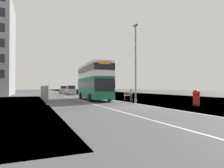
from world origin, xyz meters
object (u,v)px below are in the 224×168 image
at_px(red_pillar_postbox, 196,97).
at_px(pedestrian_at_kerb, 131,95).
at_px(car_receding_mid, 64,90).
at_px(car_oncoming_near, 71,90).
at_px(double_decker_bus, 94,81).
at_px(roadworks_barrier, 128,95).
at_px(lamppost_foreground, 136,66).

relative_size(red_pillar_postbox, pedestrian_at_kerb, 0.91).
bearing_deg(car_receding_mid, car_oncoming_near, -88.98).
relative_size(car_oncoming_near, pedestrian_at_kerb, 2.60).
bearing_deg(car_oncoming_near, double_decker_bus, -91.17).
height_order(red_pillar_postbox, car_receding_mid, car_receding_mid).
height_order(roadworks_barrier, pedestrian_at_kerb, pedestrian_at_kerb).
relative_size(lamppost_foreground, roadworks_barrier, 6.05).
xyz_separation_m(car_receding_mid, pedestrian_at_kerb, (3.08, -34.57, -0.14)).
relative_size(red_pillar_postbox, car_oncoming_near, 0.35).
bearing_deg(car_receding_mid, double_decker_bus, -90.43).
bearing_deg(car_oncoming_near, pedestrian_at_kerb, -83.28).
bearing_deg(lamppost_foreground, roadworks_barrier, 73.57).
height_order(car_receding_mid, pedestrian_at_kerb, car_receding_mid).
bearing_deg(car_receding_mid, roadworks_barrier, -82.93).
bearing_deg(car_oncoming_near, lamppost_foreground, -84.84).
height_order(double_decker_bus, pedestrian_at_kerb, double_decker_bus).
xyz_separation_m(lamppost_foreground, red_pillar_postbox, (3.65, -5.29, -3.38)).
height_order(lamppost_foreground, roadworks_barrier, lamppost_foreground).
relative_size(roadworks_barrier, pedestrian_at_kerb, 0.86).
relative_size(double_decker_bus, lamppost_foreground, 1.19).
relative_size(car_receding_mid, pedestrian_at_kerb, 2.29).
bearing_deg(lamppost_foreground, red_pillar_postbox, -55.37).
relative_size(double_decker_bus, roadworks_barrier, 7.22).
bearing_deg(car_receding_mid, pedestrian_at_kerb, -84.91).
xyz_separation_m(double_decker_bus, car_receding_mid, (0.22, 29.54, -1.66)).
bearing_deg(pedestrian_at_kerb, red_pillar_postbox, -66.75).
bearing_deg(red_pillar_postbox, lamppost_foreground, 124.63).
height_order(lamppost_foreground, pedestrian_at_kerb, lamppost_foreground).
distance_m(double_decker_bus, roadworks_barrier, 5.23).
height_order(roadworks_barrier, car_oncoming_near, car_oncoming_near).
bearing_deg(car_oncoming_near, roadworks_barrier, -80.24).
bearing_deg(double_decker_bus, red_pillar_postbox, -62.45).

